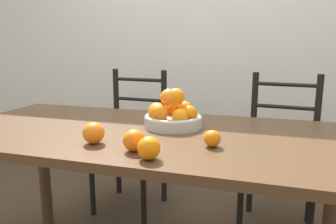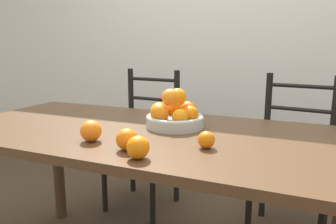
{
  "view_description": "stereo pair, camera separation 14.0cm",
  "coord_description": "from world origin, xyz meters",
  "px_view_note": "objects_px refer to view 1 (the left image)",
  "views": [
    {
      "loc": [
        0.51,
        -1.29,
        1.14
      ],
      "look_at": [
        0.1,
        0.02,
        0.85
      ],
      "focal_mm": 35.0,
      "sensor_mm": 36.0,
      "label": 1
    },
    {
      "loc": [
        0.64,
        -1.24,
        1.14
      ],
      "look_at": [
        0.1,
        0.02,
        0.85
      ],
      "focal_mm": 35.0,
      "sensor_mm": 36.0,
      "label": 2
    }
  ],
  "objects_px": {
    "chair_right": "(280,157)",
    "fruit_bowl": "(173,115)",
    "orange_loose_0": "(149,148)",
    "orange_loose_1": "(134,140)",
    "chair_left": "(132,143)",
    "orange_loose_3": "(94,133)",
    "orange_loose_2": "(212,139)"
  },
  "relations": [
    {
      "from": "chair_right",
      "to": "fruit_bowl",
      "type": "bearing_deg",
      "value": -122.6
    },
    {
      "from": "orange_loose_0",
      "to": "orange_loose_1",
      "type": "distance_m",
      "value": 0.1
    },
    {
      "from": "orange_loose_1",
      "to": "chair_left",
      "type": "relative_size",
      "value": 0.08
    },
    {
      "from": "orange_loose_1",
      "to": "orange_loose_3",
      "type": "bearing_deg",
      "value": 168.0
    },
    {
      "from": "fruit_bowl",
      "to": "orange_loose_2",
      "type": "bearing_deg",
      "value": -47.42
    },
    {
      "from": "orange_loose_0",
      "to": "orange_loose_3",
      "type": "xyz_separation_m",
      "value": [
        -0.26,
        0.1,
        0.0
      ]
    },
    {
      "from": "chair_right",
      "to": "chair_left",
      "type": "bearing_deg",
      "value": -174.44
    },
    {
      "from": "orange_loose_0",
      "to": "chair_left",
      "type": "distance_m",
      "value": 1.25
    },
    {
      "from": "orange_loose_0",
      "to": "chair_left",
      "type": "bearing_deg",
      "value": 116.64
    },
    {
      "from": "fruit_bowl",
      "to": "orange_loose_0",
      "type": "bearing_deg",
      "value": -83.48
    },
    {
      "from": "fruit_bowl",
      "to": "chair_right",
      "type": "bearing_deg",
      "value": 51.84
    },
    {
      "from": "orange_loose_0",
      "to": "chair_left",
      "type": "height_order",
      "value": "chair_left"
    },
    {
      "from": "orange_loose_3",
      "to": "chair_right",
      "type": "relative_size",
      "value": 0.09
    },
    {
      "from": "orange_loose_3",
      "to": "chair_right",
      "type": "height_order",
      "value": "chair_right"
    },
    {
      "from": "fruit_bowl",
      "to": "orange_loose_0",
      "type": "relative_size",
      "value": 3.41
    },
    {
      "from": "orange_loose_3",
      "to": "chair_left",
      "type": "relative_size",
      "value": 0.09
    },
    {
      "from": "fruit_bowl",
      "to": "orange_loose_1",
      "type": "bearing_deg",
      "value": -94.49
    },
    {
      "from": "orange_loose_1",
      "to": "chair_right",
      "type": "height_order",
      "value": "chair_right"
    },
    {
      "from": "orange_loose_1",
      "to": "chair_right",
      "type": "bearing_deg",
      "value": 62.36
    },
    {
      "from": "fruit_bowl",
      "to": "orange_loose_3",
      "type": "bearing_deg",
      "value": -122.24
    },
    {
      "from": "orange_loose_3",
      "to": "orange_loose_0",
      "type": "bearing_deg",
      "value": -21.49
    },
    {
      "from": "fruit_bowl",
      "to": "orange_loose_1",
      "type": "relative_size",
      "value": 3.35
    },
    {
      "from": "fruit_bowl",
      "to": "orange_loose_2",
      "type": "relative_size",
      "value": 4.18
    },
    {
      "from": "orange_loose_2",
      "to": "chair_left",
      "type": "height_order",
      "value": "chair_left"
    },
    {
      "from": "orange_loose_1",
      "to": "orange_loose_2",
      "type": "height_order",
      "value": "orange_loose_1"
    },
    {
      "from": "fruit_bowl",
      "to": "chair_right",
      "type": "relative_size",
      "value": 0.27
    },
    {
      "from": "chair_left",
      "to": "chair_right",
      "type": "relative_size",
      "value": 1.0
    },
    {
      "from": "orange_loose_1",
      "to": "orange_loose_2",
      "type": "xyz_separation_m",
      "value": [
        0.25,
        0.13,
        -0.01
      ]
    },
    {
      "from": "orange_loose_1",
      "to": "chair_left",
      "type": "height_order",
      "value": "chair_left"
    },
    {
      "from": "fruit_bowl",
      "to": "orange_loose_0",
      "type": "xyz_separation_m",
      "value": [
        0.05,
        -0.44,
        -0.02
      ]
    },
    {
      "from": "fruit_bowl",
      "to": "orange_loose_2",
      "type": "height_order",
      "value": "fruit_bowl"
    },
    {
      "from": "orange_loose_1",
      "to": "chair_left",
      "type": "bearing_deg",
      "value": 114.45
    }
  ]
}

